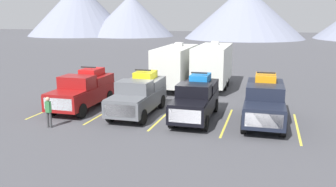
# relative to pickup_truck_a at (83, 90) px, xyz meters

# --- Properties ---
(ground_plane) EXTENTS (240.00, 240.00, 0.00)m
(ground_plane) POSITION_rel_pickup_truck_a_xyz_m (5.50, 0.23, -1.20)
(ground_plane) COLOR #47474C
(pickup_truck_a) EXTENTS (2.28, 5.47, 2.59)m
(pickup_truck_a) POSITION_rel_pickup_truck_a_xyz_m (0.00, 0.00, 0.00)
(pickup_truck_a) COLOR maroon
(pickup_truck_a) RESTS_ON ground
(pickup_truck_b) EXTENTS (2.25, 5.44, 2.60)m
(pickup_truck_b) POSITION_rel_pickup_truck_a_xyz_m (3.87, -0.18, -0.02)
(pickup_truck_b) COLOR #595B60
(pickup_truck_b) RESTS_ON ground
(pickup_truck_c) EXTENTS (2.13, 5.58, 2.58)m
(pickup_truck_c) POSITION_rel_pickup_truck_a_xyz_m (7.40, -0.21, -0.02)
(pickup_truck_c) COLOR black
(pickup_truck_c) RESTS_ON ground
(pickup_truck_d) EXTENTS (2.25, 5.81, 2.71)m
(pickup_truck_d) POSITION_rel_pickup_truck_a_xyz_m (11.19, 0.08, 0.05)
(pickup_truck_d) COLOR black
(pickup_truck_d) RESTS_ON ground
(lot_stripe_a) EXTENTS (0.12, 5.50, 0.01)m
(lot_stripe_a) POSITION_rel_pickup_truck_a_xyz_m (-1.96, -0.49, -1.20)
(lot_stripe_a) COLOR gold
(lot_stripe_a) RESTS_ON ground
(lot_stripe_b) EXTENTS (0.12, 5.50, 0.01)m
(lot_stripe_b) POSITION_rel_pickup_truck_a_xyz_m (1.77, -0.49, -1.20)
(lot_stripe_b) COLOR gold
(lot_stripe_b) RESTS_ON ground
(lot_stripe_c) EXTENTS (0.12, 5.50, 0.01)m
(lot_stripe_c) POSITION_rel_pickup_truck_a_xyz_m (5.50, -0.49, -1.20)
(lot_stripe_c) COLOR gold
(lot_stripe_c) RESTS_ON ground
(lot_stripe_d) EXTENTS (0.12, 5.50, 0.01)m
(lot_stripe_d) POSITION_rel_pickup_truck_a_xyz_m (9.23, -0.49, -1.20)
(lot_stripe_d) COLOR gold
(lot_stripe_d) RESTS_ON ground
(lot_stripe_e) EXTENTS (0.12, 5.50, 0.01)m
(lot_stripe_e) POSITION_rel_pickup_truck_a_xyz_m (12.96, -0.49, -1.20)
(lot_stripe_e) COLOR gold
(lot_stripe_e) RESTS_ON ground
(camper_trailer_a) EXTENTS (2.52, 8.15, 3.67)m
(camper_trailer_a) POSITION_rel_pickup_truck_a_xyz_m (4.00, 7.98, 0.74)
(camper_trailer_a) COLOR silver
(camper_trailer_a) RESTS_ON ground
(camper_trailer_b) EXTENTS (2.62, 8.22, 3.77)m
(camper_trailer_b) POSITION_rel_pickup_truck_a_xyz_m (6.90, 8.91, 0.79)
(camper_trailer_b) COLOR silver
(camper_trailer_b) RESTS_ON ground
(person_a) EXTENTS (0.37, 0.23, 1.67)m
(person_a) POSITION_rel_pickup_truck_a_xyz_m (0.27, -4.11, -0.24)
(person_a) COLOR #3F3F42
(person_a) RESTS_ON ground
(mountain_ridge) EXTENTS (134.87, 43.26, 17.01)m
(mountain_ridge) POSITION_rel_pickup_truck_a_xyz_m (13.39, 81.02, 6.45)
(mountain_ridge) COLOR gray
(mountain_ridge) RESTS_ON ground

